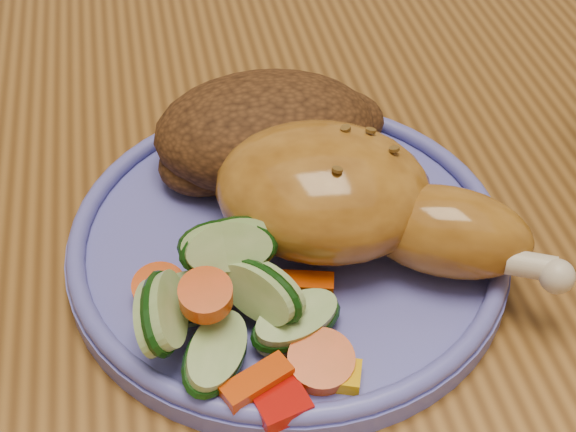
% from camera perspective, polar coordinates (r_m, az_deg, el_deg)
% --- Properties ---
extents(dining_table, '(0.90, 1.40, 0.75)m').
position_cam_1_polar(dining_table, '(0.58, 2.36, 0.16)').
color(dining_table, brown).
rests_on(dining_table, ground).
extents(chair_far, '(0.42, 0.42, 0.91)m').
position_cam_1_polar(chair_far, '(1.19, -4.95, 14.81)').
color(chair_far, '#4C2D16').
rests_on(chair_far, ground).
extents(plate, '(0.24, 0.24, 0.01)m').
position_cam_1_polar(plate, '(0.44, 0.00, -1.99)').
color(plate, '#5758B7').
rests_on(plate, dining_table).
extents(plate_rim, '(0.23, 0.23, 0.01)m').
position_cam_1_polar(plate_rim, '(0.43, 0.00, -0.96)').
color(plate_rim, '#5758B7').
rests_on(plate_rim, plate).
extents(chicken_leg, '(0.17, 0.14, 0.06)m').
position_cam_1_polar(chicken_leg, '(0.41, 4.61, 1.13)').
color(chicken_leg, '#AC6F24').
rests_on(chicken_leg, plate).
extents(rice_pilaf, '(0.14, 0.09, 0.06)m').
position_cam_1_polar(rice_pilaf, '(0.47, -1.32, 6.01)').
color(rice_pilaf, '#4A2A12').
rests_on(rice_pilaf, plate).
extents(vegetable_pile, '(0.11, 0.11, 0.05)m').
position_cam_1_polar(vegetable_pile, '(0.38, -4.08, -6.15)').
color(vegetable_pile, '#A50A05').
rests_on(vegetable_pile, plate).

